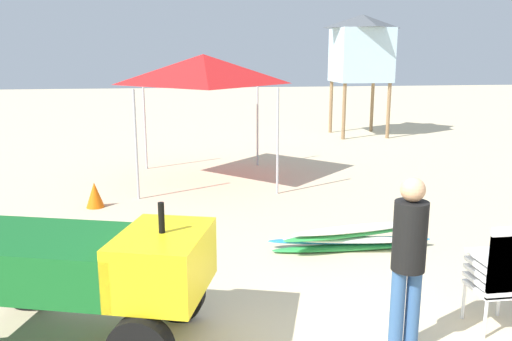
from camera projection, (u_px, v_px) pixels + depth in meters
utility_cart at (86, 268)px, 5.22m from camera, size 2.79×1.93×1.50m
stacked_plastic_chairs at (503, 269)px, 5.41m from camera, size 0.48×0.48×1.20m
surfboard_pile at (351, 238)px, 7.78m from camera, size 2.48×0.73×0.40m
lifeguard_near_left at (409, 253)px, 4.99m from camera, size 0.32×0.32×1.76m
popup_canopy at (203, 69)px, 11.58m from camera, size 2.88×2.88×2.84m
lifeguard_tower at (361, 48)px, 17.98m from camera, size 1.98×1.98×4.13m
traffic_cone_near at (95, 195)px, 9.95m from camera, size 0.34×0.34×0.49m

